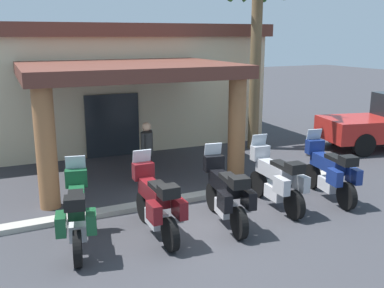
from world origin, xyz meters
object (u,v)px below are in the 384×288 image
(motel_building, at_px, (94,82))
(motorcycle_blue, at_px, (330,172))
(pedestrian, at_px, (147,149))
(motorcycle_silver, at_px, (277,179))
(palm_tree_near_portico, at_px, (257,15))
(motorcycle_green, at_px, (77,213))
(motorcycle_black, at_px, (226,193))
(motorcycle_maroon, at_px, (156,203))

(motel_building, bearing_deg, motorcycle_blue, -66.13)
(motel_building, height_order, pedestrian, motel_building)
(motorcycle_silver, height_order, palm_tree_near_portico, palm_tree_near_portico)
(pedestrian, bearing_deg, palm_tree_near_portico, 72.47)
(motorcycle_silver, relative_size, palm_tree_near_portico, 0.35)
(motorcycle_green, distance_m, motorcycle_black, 3.11)
(motorcycle_green, xyz_separation_m, motorcycle_blue, (6.20, -0.07, 0.00))
(motorcycle_black, height_order, pedestrian, pedestrian)
(motorcycle_green, bearing_deg, motorcycle_silver, -77.08)
(motorcycle_blue, distance_m, palm_tree_near_portico, 6.62)
(motorcycle_maroon, xyz_separation_m, motorcycle_black, (1.55, -0.13, 0.00))
(palm_tree_near_portico, bearing_deg, motorcycle_green, -145.28)
(motel_building, bearing_deg, motorcycle_green, -103.76)
(motorcycle_green, relative_size, palm_tree_near_portico, 0.34)
(motorcycle_black, bearing_deg, motel_building, 11.95)
(motorcycle_green, distance_m, motorcycle_silver, 4.65)
(motorcycle_maroon, relative_size, motorcycle_silver, 1.00)
(motorcycle_maroon, relative_size, motorcycle_black, 1.00)
(pedestrian, distance_m, palm_tree_near_portico, 6.52)
(motel_building, xyz_separation_m, motorcycle_blue, (3.59, -9.11, -1.53))
(motorcycle_blue, bearing_deg, motel_building, 32.12)
(motorcycle_green, distance_m, palm_tree_near_portico, 9.79)
(motorcycle_black, bearing_deg, palm_tree_near_portico, -29.38)
(pedestrian, bearing_deg, motorcycle_maroon, -59.65)
(motorcycle_black, bearing_deg, pedestrian, 20.80)
(motorcycle_maroon, bearing_deg, motel_building, -5.30)
(motorcycle_black, height_order, palm_tree_near_portico, palm_tree_near_portico)
(pedestrian, bearing_deg, motorcycle_silver, -4.29)
(palm_tree_near_portico, bearing_deg, motorcycle_blue, -102.58)
(motorcycle_blue, height_order, pedestrian, pedestrian)
(motorcycle_maroon, bearing_deg, palm_tree_near_portico, -46.57)
(motorcycle_black, bearing_deg, motorcycle_blue, -77.16)
(motorcycle_green, relative_size, motorcycle_blue, 0.99)
(motorcycle_maroon, relative_size, motorcycle_blue, 1.01)
(pedestrian, bearing_deg, motel_building, 135.89)
(motel_building, xyz_separation_m, palm_tree_near_portico, (4.74, -3.94, 2.43))
(motel_building, relative_size, motorcycle_silver, 5.63)
(motel_building, distance_m, motorcycle_green, 9.53)
(motel_building, height_order, palm_tree_near_portico, palm_tree_near_portico)
(motel_building, relative_size, pedestrian, 7.08)
(motorcycle_silver, bearing_deg, motel_building, 16.44)
(motorcycle_green, xyz_separation_m, pedestrian, (2.45, 2.80, 0.33))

